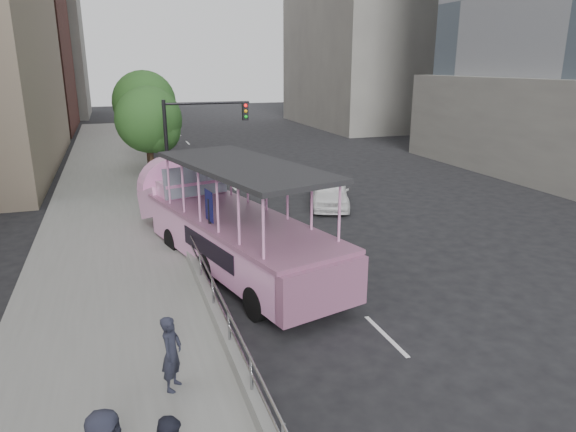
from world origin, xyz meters
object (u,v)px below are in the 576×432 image
at_px(duck_boat, 224,224).
at_px(traffic_signal, 191,135).
at_px(car, 330,191).
at_px(street_tree_far, 146,105).
at_px(pedestrian_near, 172,353).
at_px(parking_sign, 210,226).
at_px(street_tree_near, 151,122).

relative_size(duck_boat, traffic_signal, 2.26).
bearing_deg(duck_boat, traffic_signal, 88.76).
bearing_deg(car, street_tree_far, 144.58).
bearing_deg(pedestrian_near, parking_sign, 11.37).
height_order(pedestrian_near, street_tree_near, street_tree_near).
relative_size(pedestrian_near, traffic_signal, 0.31).
bearing_deg(street_tree_far, traffic_signal, -81.57).
bearing_deg(street_tree_far, car, -56.68).
distance_m(car, traffic_signal, 7.28).
distance_m(parking_sign, traffic_signal, 9.68).
height_order(car, traffic_signal, traffic_signal).
bearing_deg(car, duck_boat, -117.49).
distance_m(pedestrian_near, parking_sign, 6.28).
xyz_separation_m(car, street_tree_near, (-7.93, 5.75, 3.06)).
bearing_deg(parking_sign, pedestrian_near, -107.87).
xyz_separation_m(pedestrian_near, traffic_signal, (2.82, 15.43, 2.38)).
bearing_deg(car, traffic_signal, -178.90).
xyz_separation_m(duck_boat, car, (6.50, 5.70, -0.65)).
bearing_deg(duck_boat, street_tree_far, 94.01).
bearing_deg(street_tree_near, parking_sign, -86.93).
distance_m(traffic_signal, street_tree_near, 3.80).
distance_m(duck_boat, traffic_signal, 8.29).
bearing_deg(street_tree_near, traffic_signal, -65.02).
bearing_deg(duck_boat, pedestrian_near, -109.65).
relative_size(duck_boat, pedestrian_near, 7.21).
bearing_deg(parking_sign, car, 44.77).
height_order(traffic_signal, street_tree_near, street_tree_near).
bearing_deg(street_tree_far, pedestrian_near, -93.27).
distance_m(car, pedestrian_near, 15.98).
relative_size(pedestrian_near, street_tree_far, 0.25).
bearing_deg(pedestrian_near, car, -5.67).
distance_m(car, street_tree_far, 14.50).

